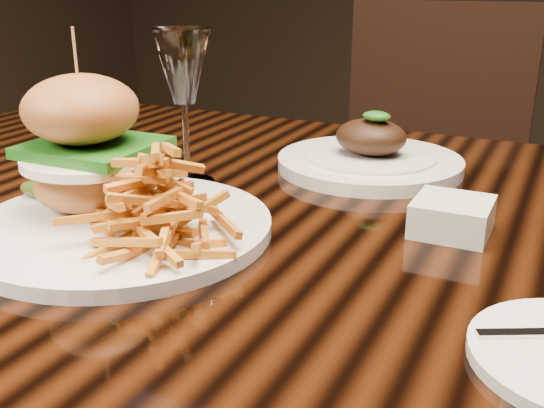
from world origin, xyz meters
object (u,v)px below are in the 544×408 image
at_px(wine_glass, 183,72).
at_px(chair_far, 424,175).
at_px(burger_plate, 117,181).
at_px(far_dish, 370,158).
at_px(dining_table, 337,276).

height_order(wine_glass, chair_far, same).
relative_size(burger_plate, far_dish, 1.22).
height_order(dining_table, chair_far, chair_far).
distance_m(dining_table, burger_plate, 0.28).
xyz_separation_m(far_dish, chair_far, (-0.07, 0.70, -0.23)).
height_order(far_dish, chair_far, chair_far).
distance_m(wine_glass, far_dish, 0.29).
relative_size(dining_table, burger_plate, 5.03).
distance_m(far_dish, chair_far, 0.74).
bearing_deg(wine_glass, chair_far, 81.76).
xyz_separation_m(dining_table, far_dish, (-0.03, 0.19, 0.09)).
bearing_deg(burger_plate, far_dish, 75.69).
bearing_deg(chair_far, dining_table, -86.09).
relative_size(dining_table, chair_far, 1.68).
distance_m(burger_plate, wine_glass, 0.20).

